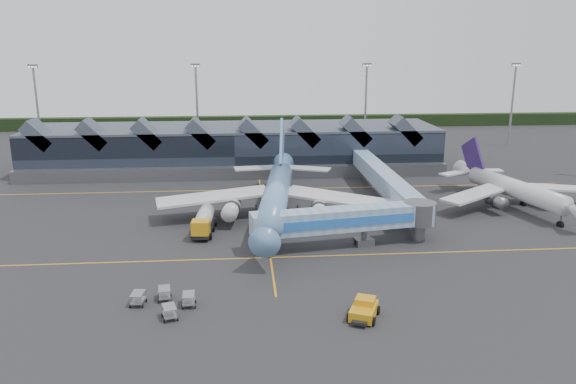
{
  "coord_description": "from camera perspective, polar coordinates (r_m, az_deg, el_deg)",
  "views": [
    {
      "loc": [
        -3.46,
        -77.69,
        27.59
      ],
      "look_at": [
        3.59,
        6.87,
        5.0
      ],
      "focal_mm": 35.0,
      "sensor_mm": 36.0,
      "label": 1
    }
  ],
  "objects": [
    {
      "name": "light_masts",
      "position": [
        143.4,
        5.15,
        8.8
      ],
      "size": [
        132.4,
        42.56,
        22.45
      ],
      "color": "gray",
      "rests_on": "ground"
    },
    {
      "name": "terminal",
      "position": [
        127.1,
        -5.43,
        4.55
      ],
      "size": [
        90.0,
        22.25,
        12.52
      ],
      "color": "black",
      "rests_on": "ground"
    },
    {
      "name": "main_airliner",
      "position": [
        89.98,
        -1.17,
        -0.11
      ],
      "size": [
        39.17,
        45.37,
        14.57
      ],
      "rotation": [
        0.0,
        0.0,
        -0.13
      ],
      "color": "#6897D3",
      "rests_on": "ground"
    },
    {
      "name": "regional_jet",
      "position": [
        104.2,
        21.76,
        0.42
      ],
      "size": [
        28.13,
        31.23,
        10.8
      ],
      "rotation": [
        0.0,
        0.0,
        0.23
      ],
      "color": "silver",
      "rests_on": "ground"
    },
    {
      "name": "baggage_carts",
      "position": [
        62.87,
        -12.37,
        -10.7
      ],
      "size": [
        6.98,
        6.76,
        1.41
      ],
      "rotation": [
        0.0,
        0.0,
        0.04
      ],
      "color": "gray",
      "rests_on": "ground"
    },
    {
      "name": "jet_bridge",
      "position": [
        78.57,
        6.99,
        -2.74
      ],
      "size": [
        26.73,
        8.1,
        5.76
      ],
      "rotation": [
        0.0,
        0.0,
        0.17
      ],
      "color": "#7CA5CF",
      "rests_on": "ground"
    },
    {
      "name": "fuel_truck",
      "position": [
        85.13,
        -8.51,
        -2.83
      ],
      "size": [
        3.48,
        10.19,
        3.39
      ],
      "rotation": [
        0.0,
        0.0,
        -0.07
      ],
      "color": "black",
      "rests_on": "ground"
    },
    {
      "name": "ground",
      "position": [
        82.52,
        -2.09,
        -4.64
      ],
      "size": [
        260.0,
        260.0,
        0.0
      ],
      "primitive_type": "plane",
      "color": "#262629",
      "rests_on": "ground"
    },
    {
      "name": "pushback_tug",
      "position": [
        59.82,
        7.72,
        -11.75
      ],
      "size": [
        4.01,
        4.89,
        1.97
      ],
      "rotation": [
        0.0,
        0.0,
        -0.41
      ],
      "color": "orange",
      "rests_on": "ground"
    },
    {
      "name": "taxi_stripes",
      "position": [
        91.99,
        -2.39,
        -2.55
      ],
      "size": [
        120.0,
        60.0,
        0.01
      ],
      "color": "orange",
      "rests_on": "ground"
    },
    {
      "name": "tree_line_far",
      "position": [
        189.46,
        -3.7,
        7.12
      ],
      "size": [
        260.0,
        4.0,
        4.0
      ],
      "primitive_type": "cube",
      "color": "black",
      "rests_on": "ground"
    }
  ]
}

